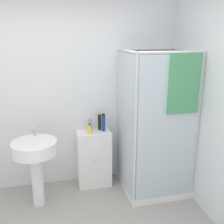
{
  "coord_description": "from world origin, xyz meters",
  "views": [
    {
      "loc": [
        -0.02,
        -1.79,
        2.04
      ],
      "look_at": [
        0.67,
        1.18,
        1.15
      ],
      "focal_mm": 42.0,
      "sensor_mm": 36.0,
      "label": 1
    }
  ],
  "objects": [
    {
      "name": "wall_back",
      "position": [
        0.0,
        1.7,
        1.25
      ],
      "size": [
        6.4,
        0.06,
        2.5
      ],
      "primitive_type": "cube",
      "color": "silver",
      "rests_on": "ground_plane"
    },
    {
      "name": "shampoo_bottle_tall_black",
      "position": [
        0.58,
        1.57,
        0.91
      ],
      "size": [
        0.05,
        0.05,
        0.24
      ],
      "color": "black",
      "rests_on": "vanity_cabinet"
    },
    {
      "name": "shower_enclosure",
      "position": [
        1.22,
        1.18,
        0.55
      ],
      "size": [
        0.82,
        0.85,
        1.88
      ],
      "color": "white",
      "rests_on": "ground_plane"
    },
    {
      "name": "shampoo_bottle_blue",
      "position": [
        0.62,
        1.5,
        0.91
      ],
      "size": [
        0.05,
        0.05,
        0.24
      ],
      "color": "navy",
      "rests_on": "vanity_cabinet"
    },
    {
      "name": "lotion_bottle_white",
      "position": [
        0.45,
        1.57,
        0.87
      ],
      "size": [
        0.06,
        0.06,
        0.19
      ],
      "color": "#B299C6",
      "rests_on": "vanity_cabinet"
    },
    {
      "name": "vanity_cabinet",
      "position": [
        0.48,
        1.51,
        0.4
      ],
      "size": [
        0.46,
        0.33,
        0.79
      ],
      "color": "white",
      "rests_on": "ground_plane"
    },
    {
      "name": "sink",
      "position": [
        -0.27,
        1.18,
        0.67
      ],
      "size": [
        0.53,
        0.53,
        0.98
      ],
      "color": "white",
      "rests_on": "ground_plane"
    },
    {
      "name": "soap_dispenser",
      "position": [
        0.42,
        1.45,
        0.85
      ],
      "size": [
        0.06,
        0.06,
        0.15
      ],
      "color": "yellow",
      "rests_on": "vanity_cabinet"
    }
  ]
}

